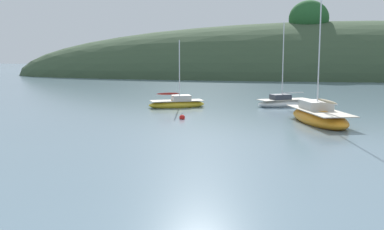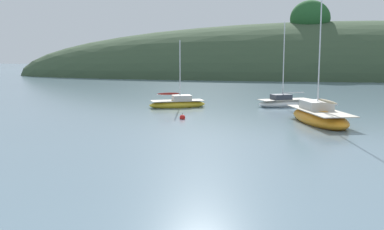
# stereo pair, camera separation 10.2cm
# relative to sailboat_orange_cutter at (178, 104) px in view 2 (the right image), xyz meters

# --- Properties ---
(far_shoreline_hill) EXTENTS (150.00, 36.00, 27.44)m
(far_shoreline_hill) POSITION_rel_sailboat_orange_cutter_xyz_m (28.39, 57.58, -0.23)
(far_shoreline_hill) COLOR #384C33
(far_shoreline_hill) RESTS_ON ground
(sailboat_orange_cutter) EXTENTS (5.58, 3.73, 6.38)m
(sailboat_orange_cutter) POSITION_rel_sailboat_orange_cutter_xyz_m (0.00, 0.00, 0.00)
(sailboat_orange_cutter) COLOR gold
(sailboat_orange_cutter) RESTS_ON ground
(sailboat_navy_dinghy) EXTENTS (4.51, 8.17, 10.84)m
(sailboat_navy_dinghy) POSITION_rel_sailboat_orange_cutter_xyz_m (11.68, -7.94, 0.12)
(sailboat_navy_dinghy) COLOR orange
(sailboat_navy_dinghy) RESTS_ON ground
(sailboat_grey_yawl) EXTENTS (5.73, 4.07, 8.03)m
(sailboat_grey_yawl) POSITION_rel_sailboat_orange_cutter_xyz_m (9.93, 2.14, 0.01)
(sailboat_grey_yawl) COLOR white
(sailboat_grey_yawl) RESTS_ON ground
(mooring_buoy_inner) EXTENTS (0.44, 0.44, 0.54)m
(mooring_buoy_inner) POSITION_rel_sailboat_orange_cutter_xyz_m (1.63, -7.44, -0.22)
(mooring_buoy_inner) COLOR red
(mooring_buoy_inner) RESTS_ON ground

